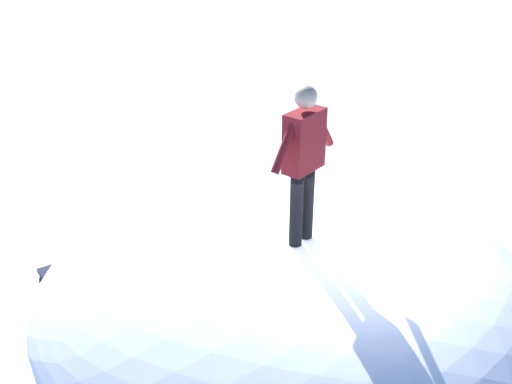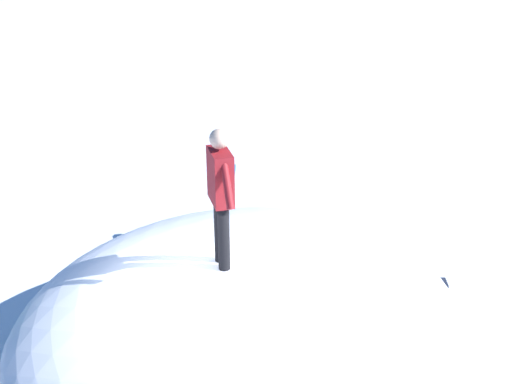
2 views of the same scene
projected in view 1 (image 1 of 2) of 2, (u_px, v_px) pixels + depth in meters
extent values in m
plane|color=white|center=(338.00, 360.00, 7.59)|extent=(240.00, 240.00, 0.00)
ellipsoid|color=white|center=(288.00, 296.00, 7.28)|extent=(8.01, 7.95, 1.76)
cylinder|color=black|center=(307.00, 202.00, 6.59)|extent=(0.14, 0.14, 0.83)
cylinder|color=black|center=(296.00, 209.00, 6.45)|extent=(0.14, 0.14, 0.83)
cube|color=maroon|center=(304.00, 141.00, 6.19)|extent=(0.26, 0.48, 0.62)
sphere|color=beige|center=(306.00, 97.00, 5.99)|extent=(0.23, 0.23, 0.23)
cylinder|color=maroon|center=(322.00, 127.00, 6.39)|extent=(0.12, 0.40, 0.51)
cylinder|color=maroon|center=(285.00, 145.00, 5.95)|extent=(0.12, 0.40, 0.51)
ellipsoid|color=#1E2333|center=(50.00, 280.00, 8.83)|extent=(0.39, 0.36, 0.31)
ellipsoid|color=#2B3144|center=(47.00, 278.00, 8.96)|extent=(0.14, 0.24, 0.15)
cube|color=#1E2333|center=(49.00, 272.00, 8.77)|extent=(0.33, 0.30, 0.06)
cylinder|color=#1E2333|center=(49.00, 297.00, 8.72)|extent=(0.23, 0.09, 0.04)
cylinder|color=#1E2333|center=(61.00, 293.00, 8.80)|extent=(0.23, 0.09, 0.04)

